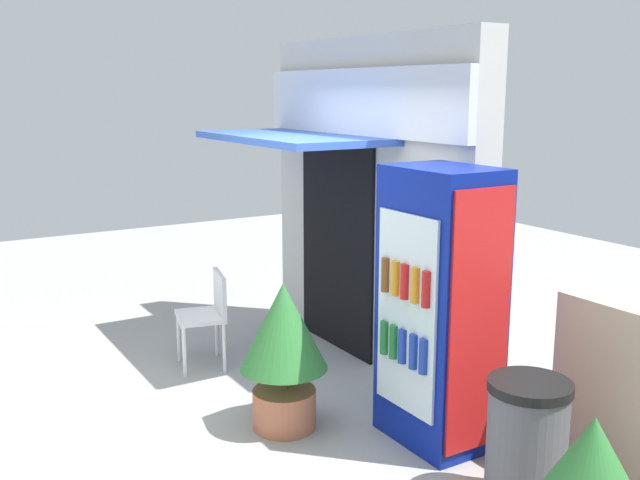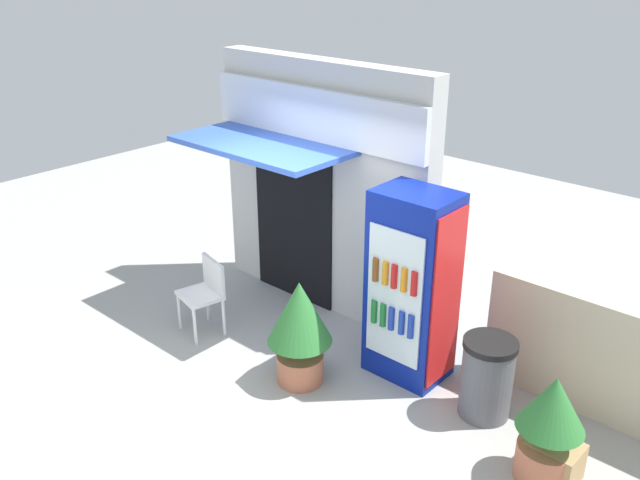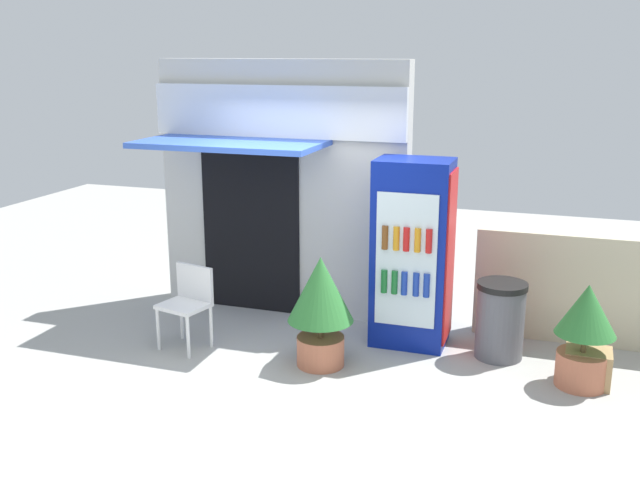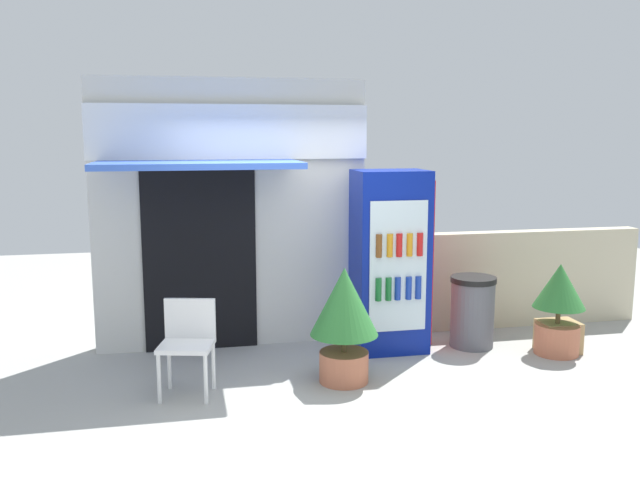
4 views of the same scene
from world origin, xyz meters
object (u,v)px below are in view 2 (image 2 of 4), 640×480
Objects in this scene: plastic_chair at (206,289)px; drink_cooler at (412,287)px; trash_bin at (487,378)px; cardboard_box at (554,460)px; potted_plant_curbside at (550,424)px; potted_plant_near_shop at (300,323)px.

drink_cooler is at bearing 21.06° from plastic_chair.
plastic_chair is (-2.16, -0.83, -0.46)m from drink_cooler.
trash_bin is 0.94m from cardboard_box.
potted_plant_curbside is at bearing -16.91° from drink_cooler.
cardboard_box is (0.84, -0.37, -0.23)m from trash_bin.
drink_cooler is 1.99× the size of potted_plant_curbside.
trash_bin is at bearing 151.20° from potted_plant_curbside.
potted_plant_near_shop is at bearing -130.30° from drink_cooler.
potted_plant_curbside is (2.43, 0.33, -0.11)m from potted_plant_near_shop.
cardboard_box is (0.06, 0.06, -0.38)m from potted_plant_curbside.
plastic_chair is at bearing -166.47° from trash_bin.
drink_cooler is 4.76× the size of cardboard_box.
potted_plant_curbside is (1.71, -0.52, -0.43)m from drink_cooler.
potted_plant_near_shop is 2.45m from potted_plant_curbside.
drink_cooler is 2.36m from plastic_chair.
potted_plant_curbside is at bearing -28.80° from trash_bin.
drink_cooler is at bearing 174.47° from trash_bin.
plastic_chair reaches higher than trash_bin.
drink_cooler is at bearing 49.70° from potted_plant_near_shop.
trash_bin is (3.09, 0.74, -0.12)m from plastic_chair.
drink_cooler reaches higher than potted_plant_near_shop.
trash_bin is (1.64, 0.76, -0.26)m from potted_plant_near_shop.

